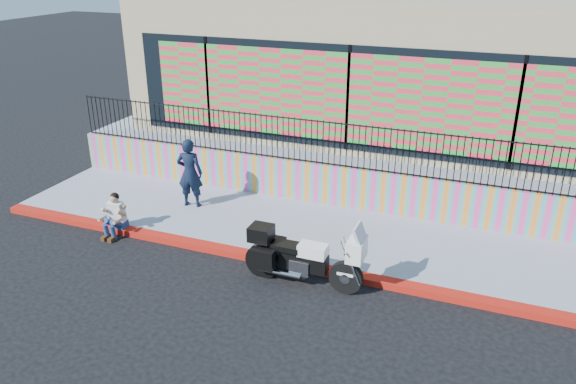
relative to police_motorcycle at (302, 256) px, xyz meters
The scene contains 10 objects.
ground 0.95m from the police_motorcycle, 128.96° to the left, with size 90.00×90.00×0.00m, color black.
red_curb 0.90m from the police_motorcycle, 128.96° to the left, with size 16.00×0.30×0.15m, color #A30B0E.
sidewalk 2.31m from the police_motorcycle, 101.25° to the left, with size 16.00×3.00×0.15m, color #8990A5.
mural_wall 3.81m from the police_motorcycle, 96.56° to the left, with size 16.00×0.20×1.10m, color #FF4398.
metal_fence 4.00m from the police_motorcycle, 96.56° to the left, with size 15.80×0.04×1.20m, color black, non-canonical shape.
elevated_platform 8.90m from the police_motorcycle, 92.80° to the left, with size 16.00×10.00×1.25m, color #8990A5.
storefront_building 9.06m from the police_motorcycle, 92.87° to the left, with size 14.00×8.06×4.00m.
police_motorcycle is the anchor object (origin of this frame).
police_officer 4.64m from the police_motorcycle, 149.87° to the left, with size 0.68×0.45×1.87m, color black.
seated_man 5.02m from the police_motorcycle, behind, with size 0.54×0.71×1.06m.
Camera 1 is at (3.87, -10.06, 6.43)m, focal length 35.00 mm.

